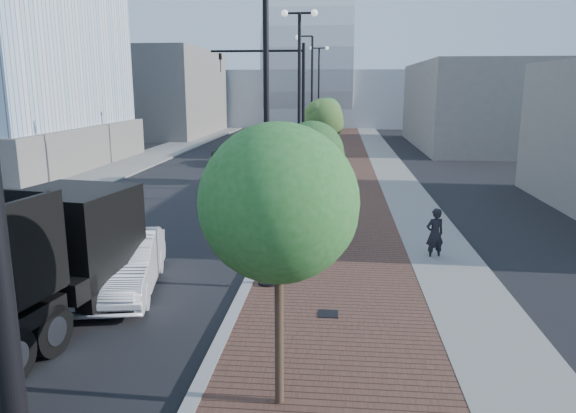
{
  "coord_description": "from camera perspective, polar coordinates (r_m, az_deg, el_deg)",
  "views": [
    {
      "loc": [
        2.6,
        -4.88,
        5.74
      ],
      "look_at": [
        1.0,
        12.0,
        2.0
      ],
      "focal_mm": 33.96,
      "sensor_mm": 36.0,
      "label": 1
    }
  ],
  "objects": [
    {
      "name": "streetlight_1",
      "position": [
        15.09,
        -2.67,
        7.11
      ],
      "size": [
        1.44,
        0.56,
        9.21
      ],
      "color": "black",
      "rests_on": "ground"
    },
    {
      "name": "utility_cover_2",
      "position": [
        24.53,
        4.8,
        -0.82
      ],
      "size": [
        0.5,
        0.5,
        0.02
      ],
      "primitive_type": "cube",
      "color": "black",
      "rests_on": "sidewalk"
    },
    {
      "name": "tree_0",
      "position": [
        9.16,
        -0.67,
        0.33
      ],
      "size": [
        2.72,
        2.72,
        5.19
      ],
      "color": "#382619",
      "rests_on": "ground"
    },
    {
      "name": "tree_3",
      "position": [
        43.96,
        4.22,
        9.87
      ],
      "size": [
        2.26,
        2.19,
        4.9
      ],
      "color": "#382619",
      "rests_on": "ground"
    },
    {
      "name": "concrete_strip",
      "position": [
        45.38,
        9.96,
        5.08
      ],
      "size": [
        2.4,
        140.0,
        0.13
      ],
      "primitive_type": "cube",
      "color": "slate",
      "rests_on": "ground"
    },
    {
      "name": "dark_car_mid",
      "position": [
        41.33,
        -6.53,
        5.2
      ],
      "size": [
        3.11,
        4.58,
        1.16
      ],
      "primitive_type": "imported",
      "rotation": [
        0.0,
        0.0,
        0.31
      ],
      "color": "black",
      "rests_on": "ground"
    },
    {
      "name": "pedestrian",
      "position": [
        18.94,
        15.11,
        -2.82
      ],
      "size": [
        0.76,
        0.63,
        1.79
      ],
      "primitive_type": "imported",
      "rotation": [
        0.0,
        0.0,
        3.5
      ],
      "color": "black",
      "rests_on": "ground"
    },
    {
      "name": "streetlight_2",
      "position": [
        26.97,
        1.17,
        10.49
      ],
      "size": [
        1.72,
        0.56,
        9.28
      ],
      "color": "black",
      "rests_on": "ground"
    },
    {
      "name": "convention_center",
      "position": [
        90.0,
        2.54,
        12.61
      ],
      "size": [
        50.0,
        30.0,
        50.0
      ],
      "color": "#A9AEB3",
      "rests_on": "ground"
    },
    {
      "name": "streetlight_4",
      "position": [
        50.93,
        3.22,
        11.39
      ],
      "size": [
        1.72,
        0.56,
        9.28
      ],
      "color": "black",
      "rests_on": "ground"
    },
    {
      "name": "sidewalk",
      "position": [
        45.25,
        6.53,
        5.16
      ],
      "size": [
        7.0,
        140.0,
        0.12
      ],
      "primitive_type": "cube",
      "color": "#4C2D23",
      "rests_on": "ground"
    },
    {
      "name": "utility_cover_1",
      "position": [
        14.05,
        4.23,
        -11.13
      ],
      "size": [
        0.5,
        0.5,
        0.02
      ],
      "primitive_type": "cube",
      "color": "black",
      "rests_on": "sidewalk"
    },
    {
      "name": "tree_2",
      "position": [
        31.97,
        3.74,
        9.09
      ],
      "size": [
        2.41,
        2.36,
        5.08
      ],
      "color": "#382619",
      "rests_on": "ground"
    },
    {
      "name": "dark_car_far",
      "position": [
        50.7,
        -1.51,
        6.77
      ],
      "size": [
        2.41,
        5.15,
        1.45
      ],
      "primitive_type": "imported",
      "rotation": [
        0.0,
        0.0,
        0.08
      ],
      "color": "black",
      "rests_on": "ground"
    },
    {
      "name": "streetlight_3",
      "position": [
        38.96,
        2.34,
        10.38
      ],
      "size": [
        1.44,
        0.56,
        9.21
      ],
      "color": "black",
      "rests_on": "ground"
    },
    {
      "name": "curb",
      "position": [
        45.31,
        2.09,
        5.25
      ],
      "size": [
        0.3,
        140.0,
        0.14
      ],
      "primitive_type": "cube",
      "color": "gray",
      "rests_on": "ground"
    },
    {
      "name": "traffic_mast",
      "position": [
        30.03,
        -0.14,
        11.0
      ],
      "size": [
        5.09,
        0.2,
        8.0
      ],
      "color": "black",
      "rests_on": "ground"
    },
    {
      "name": "commercial_block_nw",
      "position": [
        68.7,
        -14.08,
        11.47
      ],
      "size": [
        14.0,
        20.0,
        10.0
      ],
      "primitive_type": "cube",
      "color": "slate",
      "rests_on": "ground"
    },
    {
      "name": "commercial_block_ne",
      "position": [
        56.52,
        19.43,
        9.99
      ],
      "size": [
        12.0,
        22.0,
        8.0
      ],
      "primitive_type": "cube",
      "color": "slate",
      "rests_on": "ground"
    },
    {
      "name": "white_sedan",
      "position": [
        16.22,
        -16.79,
        -5.76
      ],
      "size": [
        2.7,
        5.25,
        1.65
      ],
      "primitive_type": "imported",
      "rotation": [
        0.0,
        0.0,
        0.2
      ],
      "color": "silver",
      "rests_on": "ground"
    },
    {
      "name": "west_sidewalk",
      "position": [
        47.85,
        -13.72,
        5.28
      ],
      "size": [
        4.0,
        140.0,
        0.12
      ],
      "primitive_type": "cube",
      "color": "slate",
      "rests_on": "ground"
    },
    {
      "name": "tree_1",
      "position": [
        20.07,
        2.66,
        5.59
      ],
      "size": [
        2.39,
        2.35,
        4.54
      ],
      "color": "#382619",
      "rests_on": "ground"
    }
  ]
}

